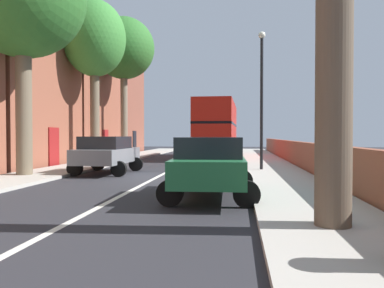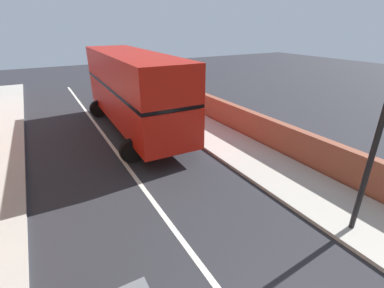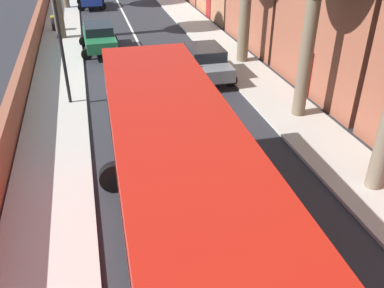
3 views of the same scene
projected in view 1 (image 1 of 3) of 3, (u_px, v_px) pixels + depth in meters
name	position (u px, v px, depth m)	size (l,w,h in m)	color
ground_plane	(158.00, 177.00, 15.69)	(84.00, 84.00, 0.00)	#28282D
road_centre_line	(158.00, 177.00, 15.69)	(0.16, 54.00, 0.01)	silver
sidewalk_left	(44.00, 174.00, 16.27)	(2.60, 60.00, 0.12)	#B2ADA3
sidewalk_right	(281.00, 177.00, 15.10)	(2.60, 60.00, 0.12)	#B2ADA3
boundary_wall_right	(322.00, 161.00, 14.90)	(0.36, 54.00, 1.35)	brown
double_decker_bus	(217.00, 126.00, 28.52)	(3.73, 10.31, 4.06)	#B4180D
parked_car_grey_left_1	(107.00, 152.00, 16.94)	(2.54, 4.13, 1.63)	slate
parked_car_green_right_2	(210.00, 163.00, 10.30)	(2.51, 4.48, 1.63)	#1E6038
street_tree_left_0	(94.00, 40.00, 22.35)	(3.63, 3.63, 9.41)	brown
street_tree_left_4	(124.00, 49.00, 27.61)	(4.38, 4.38, 10.02)	#7A6B56
lamppost_right	(262.00, 89.00, 17.67)	(0.32, 0.32, 6.31)	black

